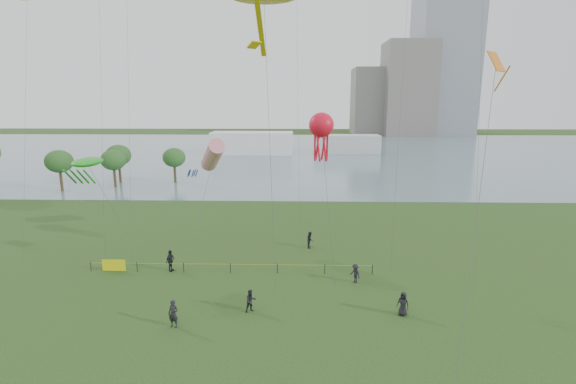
{
  "coord_description": "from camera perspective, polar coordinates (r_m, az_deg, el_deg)",
  "views": [
    {
      "loc": [
        0.76,
        -18.65,
        14.28
      ],
      "look_at": [
        0.0,
        10.0,
        8.0
      ],
      "focal_mm": 26.0,
      "sensor_mm": 36.0,
      "label": 1
    }
  ],
  "objects": [
    {
      "name": "spectator_b",
      "position": [
        34.37,
        9.18,
        -10.93
      ],
      "size": [
        1.06,
        1.16,
        1.56
      ],
      "primitive_type": "imported",
      "rotation": [
        0.0,
        0.0,
        -0.95
      ],
      "color": "black",
      "rests_on": "ground_plane"
    },
    {
      "name": "building_low",
      "position": [
        189.24,
        11.28,
        12.05
      ],
      "size": [
        16.0,
        18.0,
        28.0
      ],
      "primitive_type": "cube",
      "color": "slate",
      "rests_on": "ground_plane"
    },
    {
      "name": "spectator_d",
      "position": [
        30.24,
        15.46,
        -14.51
      ],
      "size": [
        0.98,
        0.89,
        1.67
      ],
      "primitive_type": "imported",
      "rotation": [
        0.0,
        0.0,
        -0.58
      ],
      "color": "black",
      "rests_on": "ground_plane"
    },
    {
      "name": "spectator_a",
      "position": [
        29.79,
        -5.11,
        -14.61
      ],
      "size": [
        0.97,
        0.91,
        1.59
      ],
      "primitive_type": "imported",
      "rotation": [
        0.0,
        0.0,
        0.53
      ],
      "color": "black",
      "rests_on": "ground_plane"
    },
    {
      "name": "kite_creature",
      "position": [
        40.03,
        -25.74,
        3.65
      ],
      "size": [
        6.56,
        4.42,
        9.49
      ],
      "rotation": [
        0.0,
        0.0,
        0.15
      ],
      "color": "#3F3F42"
    },
    {
      "name": "lake",
      "position": [
        119.5,
        1.16,
        5.51
      ],
      "size": [
        400.0,
        120.0,
        0.08
      ],
      "primitive_type": "cube",
      "color": "slate",
      "rests_on": "ground_plane"
    },
    {
      "name": "spectator_g",
      "position": [
        41.64,
        3.05,
        -6.53
      ],
      "size": [
        0.71,
        0.86,
        1.62
      ],
      "primitive_type": "imported",
      "rotation": [
        0.0,
        0.0,
        1.44
      ],
      "color": "black",
      "rests_on": "ground_plane"
    },
    {
      "name": "pavilion_left",
      "position": [
        114.91,
        -4.89,
        6.69
      ],
      "size": [
        22.0,
        8.0,
        6.0
      ],
      "primitive_type": "cube",
      "color": "white",
      "rests_on": "ground_plane"
    },
    {
      "name": "spectator_c",
      "position": [
        37.39,
        -15.79,
        -9.03
      ],
      "size": [
        0.76,
        1.19,
        1.88
      ],
      "primitive_type": "imported",
      "rotation": [
        0.0,
        0.0,
        1.28
      ],
      "color": "black",
      "rests_on": "ground_plane"
    },
    {
      "name": "kite_delta",
      "position": [
        26.55,
        26.45,
        13.61
      ],
      "size": [
        6.06,
        11.84,
        17.04
      ],
      "rotation": [
        0.0,
        0.0,
        0.36
      ],
      "color": "#3F3F42"
    },
    {
      "name": "kite_windsock",
      "position": [
        41.96,
        -10.27,
        4.95
      ],
      "size": [
        4.15,
        10.06,
        10.85
      ],
      "rotation": [
        0.0,
        0.0,
        0.3
      ],
      "color": "#3F3F42"
    },
    {
      "name": "pavilion_right",
      "position": [
        117.98,
        8.01,
        6.52
      ],
      "size": [
        18.0,
        7.0,
        5.0
      ],
      "primitive_type": "cube",
      "color": "silver",
      "rests_on": "ground_plane"
    },
    {
      "name": "fence",
      "position": [
        37.66,
        -17.25,
        -9.6
      ],
      "size": [
        24.07,
        0.07,
        1.05
      ],
      "color": "black",
      "rests_on": "ground_plane"
    },
    {
      "name": "building_mid",
      "position": [
        186.28,
        16.03,
        13.36
      ],
      "size": [
        20.0,
        20.0,
        38.0
      ],
      "primitive_type": "cube",
      "color": "slate",
      "rests_on": "ground_plane"
    },
    {
      "name": "spectator_f",
      "position": [
        28.78,
        -15.4,
        -15.77
      ],
      "size": [
        0.74,
        0.56,
        1.85
      ],
      "primitive_type": "imported",
      "rotation": [
        0.0,
        0.0,
        -0.19
      ],
      "color": "black",
      "rests_on": "ground_plane"
    },
    {
      "name": "trees",
      "position": [
        76.98,
        -28.28,
        4.3
      ],
      "size": [
        31.66,
        15.28,
        8.99
      ],
      "color": "#3A2D1A",
      "rests_on": "ground_plane"
    },
    {
      "name": "kite_octopus",
      "position": [
        34.04,
        4.58,
        8.95
      ],
      "size": [
        2.16,
        4.02,
        13.39
      ],
      "rotation": [
        0.0,
        0.0,
        0.19
      ],
      "color": "#3F3F42"
    }
  ]
}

